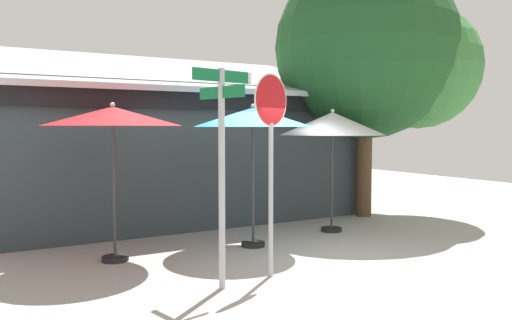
{
  "coord_description": "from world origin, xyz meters",
  "views": [
    {
      "loc": [
        -4.97,
        -7.12,
        2.21
      ],
      "look_at": [
        -0.18,
        1.2,
        1.6
      ],
      "focal_mm": 35.68,
      "sensor_mm": 36.0,
      "label": 1
    }
  ],
  "objects_px": {
    "street_sign_post": "(222,153)",
    "patio_umbrella_teal_center": "(253,119)",
    "patio_umbrella_ivory_right": "(332,124)",
    "shade_tree": "(379,53)",
    "stop_sign": "(271,135)",
    "patio_umbrella_crimson_left": "(113,118)"
  },
  "relations": [
    {
      "from": "patio_umbrella_teal_center",
      "to": "patio_umbrella_ivory_right",
      "type": "bearing_deg",
      "value": 9.62
    },
    {
      "from": "patio_umbrella_ivory_right",
      "to": "shade_tree",
      "type": "distance_m",
      "value": 2.98
    },
    {
      "from": "street_sign_post",
      "to": "patio_umbrella_teal_center",
      "type": "relative_size",
      "value": 1.13
    },
    {
      "from": "patio_umbrella_teal_center",
      "to": "patio_umbrella_crimson_left",
      "type": "bearing_deg",
      "value": 174.63
    },
    {
      "from": "patio_umbrella_crimson_left",
      "to": "patio_umbrella_teal_center",
      "type": "height_order",
      "value": "patio_umbrella_teal_center"
    },
    {
      "from": "stop_sign",
      "to": "street_sign_post",
      "type": "bearing_deg",
      "value": -169.49
    },
    {
      "from": "patio_umbrella_ivory_right",
      "to": "street_sign_post",
      "type": "bearing_deg",
      "value": -148.14
    },
    {
      "from": "street_sign_post",
      "to": "patio_umbrella_crimson_left",
      "type": "xyz_separation_m",
      "value": [
        -0.91,
        2.19,
        0.51
      ]
    },
    {
      "from": "street_sign_post",
      "to": "patio_umbrella_teal_center",
      "type": "xyz_separation_m",
      "value": [
        1.59,
        1.95,
        0.52
      ]
    },
    {
      "from": "patio_umbrella_ivory_right",
      "to": "shade_tree",
      "type": "height_order",
      "value": "shade_tree"
    },
    {
      "from": "shade_tree",
      "to": "patio_umbrella_crimson_left",
      "type": "bearing_deg",
      "value": -170.84
    },
    {
      "from": "stop_sign",
      "to": "shade_tree",
      "type": "bearing_deg",
      "value": 31.82
    },
    {
      "from": "patio_umbrella_ivory_right",
      "to": "stop_sign",
      "type": "bearing_deg",
      "value": -142.9
    },
    {
      "from": "stop_sign",
      "to": "patio_umbrella_ivory_right",
      "type": "height_order",
      "value": "stop_sign"
    },
    {
      "from": "patio_umbrella_ivory_right",
      "to": "shade_tree",
      "type": "xyz_separation_m",
      "value": [
        2.19,
        0.97,
        1.77
      ]
    },
    {
      "from": "stop_sign",
      "to": "patio_umbrella_teal_center",
      "type": "distance_m",
      "value": 1.95
    },
    {
      "from": "street_sign_post",
      "to": "stop_sign",
      "type": "relative_size",
      "value": 1.0
    },
    {
      "from": "street_sign_post",
      "to": "patio_umbrella_teal_center",
      "type": "bearing_deg",
      "value": 50.82
    },
    {
      "from": "patio_umbrella_crimson_left",
      "to": "patio_umbrella_teal_center",
      "type": "distance_m",
      "value": 2.51
    },
    {
      "from": "patio_umbrella_crimson_left",
      "to": "patio_umbrella_teal_center",
      "type": "relative_size",
      "value": 0.99
    },
    {
      "from": "stop_sign",
      "to": "patio_umbrella_ivory_right",
      "type": "relative_size",
      "value": 1.15
    },
    {
      "from": "patio_umbrella_crimson_left",
      "to": "shade_tree",
      "type": "xyz_separation_m",
      "value": [
        6.83,
        1.1,
        1.68
      ]
    }
  ]
}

